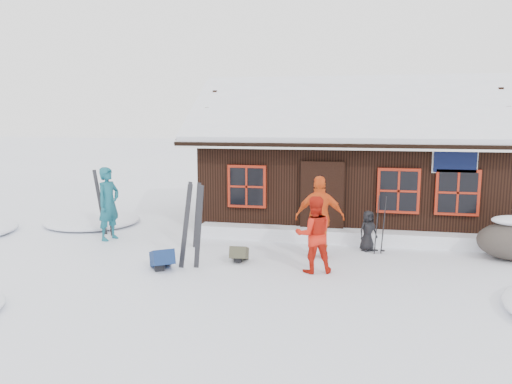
% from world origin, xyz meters
% --- Properties ---
extents(ground, '(120.00, 120.00, 0.00)m').
position_xyz_m(ground, '(0.00, 0.00, 0.00)').
color(ground, white).
rests_on(ground, ground).
extents(mountain_hut, '(8.90, 6.09, 4.42)m').
position_xyz_m(mountain_hut, '(1.50, 4.98, 1.58)').
color(mountain_hut, black).
rests_on(mountain_hut, ground).
extents(snow_drift, '(7.60, 0.60, 0.35)m').
position_xyz_m(snow_drift, '(1.50, 2.25, 0.17)').
color(snow_drift, white).
rests_on(snow_drift, ground).
extents(snow_mounds, '(20.60, 13.20, 0.48)m').
position_xyz_m(snow_mounds, '(1.65, 1.86, 0.00)').
color(snow_mounds, white).
rests_on(snow_mounds, ground).
extents(skier_teal, '(0.63, 0.79, 1.91)m').
position_xyz_m(skier_teal, '(-4.53, 1.31, 0.95)').
color(skier_teal, '#145462').
rests_on(skier_teal, ground).
extents(skier_orange_left, '(0.92, 0.81, 1.60)m').
position_xyz_m(skier_orange_left, '(0.94, -0.37, 0.80)').
color(skier_orange_left, red).
rests_on(skier_orange_left, ground).
extents(skier_orange_right, '(1.13, 0.54, 1.88)m').
position_xyz_m(skier_orange_right, '(0.98, 0.68, 0.94)').
color(skier_orange_right, '#E35017').
rests_on(skier_orange_right, ground).
extents(skier_crouched, '(0.57, 0.53, 0.98)m').
position_xyz_m(skier_crouched, '(2.07, 1.54, 0.49)').
color(skier_crouched, black).
rests_on(skier_crouched, ground).
extents(ski_pair_left, '(0.62, 0.18, 1.86)m').
position_xyz_m(ski_pair_left, '(-1.59, -0.62, 0.88)').
color(ski_pair_left, black).
rests_on(ski_pair_left, ground).
extents(ski_pair_mid, '(0.61, 0.19, 1.83)m').
position_xyz_m(ski_pair_mid, '(-4.91, 1.79, 0.87)').
color(ski_pair_mid, black).
rests_on(ski_pair_mid, ground).
extents(ski_pair_right, '(0.57, 0.17, 1.68)m').
position_xyz_m(ski_pair_right, '(-2.15, 0.97, 0.79)').
color(ski_pair_right, black).
rests_on(ski_pair_right, ground).
extents(ski_poles, '(0.26, 0.13, 1.43)m').
position_xyz_m(ski_poles, '(2.34, 1.33, 0.68)').
color(ski_poles, black).
rests_on(ski_poles, ground).
extents(backpack_blue, '(0.69, 0.73, 0.32)m').
position_xyz_m(backpack_blue, '(-2.21, -0.82, 0.16)').
color(backpack_blue, navy).
rests_on(backpack_blue, ground).
extents(backpack_olive, '(0.40, 0.51, 0.26)m').
position_xyz_m(backpack_olive, '(-0.74, 0.04, 0.13)').
color(backpack_olive, '#403E2D').
rests_on(backpack_olive, ground).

